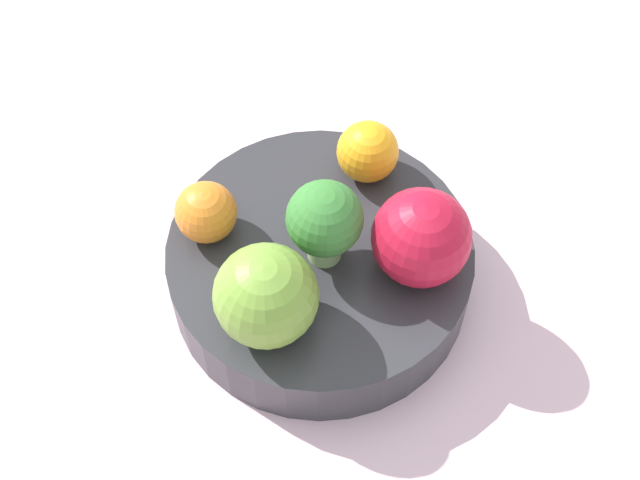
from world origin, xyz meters
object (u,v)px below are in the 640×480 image
apple_red (421,238)px  apple_green (266,296)px  bowl (320,267)px  broccoli (325,221)px  orange_front (206,212)px  orange_back (368,152)px

apple_red → apple_green: (0.02, 0.10, 0.00)m
bowl → broccoli: bearing=-174.5°
apple_green → orange_front: apple_green is taller
orange_front → orange_back: orange_back is taller
orange_back → apple_red: bearing=168.3°
orange_front → orange_back: 0.12m
broccoli → apple_green: size_ratio=1.02×
apple_red → broccoli: bearing=48.7°
orange_front → apple_red: bearing=-134.5°
bowl → apple_green: bearing=116.2°
bowl → orange_front: bearing=45.4°
broccoli → apple_red: 0.06m
broccoli → orange_back: bearing=-56.2°
apple_red → orange_front: apple_red is taller
apple_green → orange_back: size_ratio=1.50×
broccoli → apple_green: (-0.02, 0.06, -0.01)m
orange_front → bowl: bearing=-134.6°
orange_front → orange_back: (-0.02, -0.11, 0.00)m
apple_red → bowl: bearing=45.5°
bowl → apple_green: apple_green is taller
apple_red → orange_front: bearing=45.5°
bowl → orange_back: orange_back is taller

